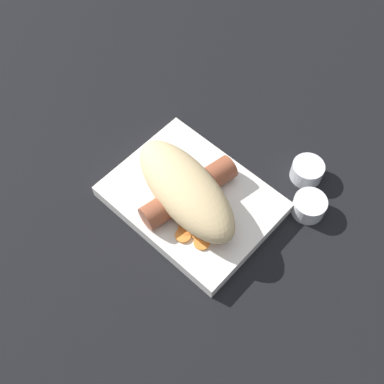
{
  "coord_description": "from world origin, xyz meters",
  "views": [
    {
      "loc": [
        -0.24,
        0.25,
        0.61
      ],
      "look_at": [
        0.0,
        0.0,
        0.03
      ],
      "focal_mm": 45.0,
      "sensor_mm": 36.0,
      "label": 1
    }
  ],
  "objects_px": {
    "sausage": "(187,190)",
    "condiment_cup_near": "(309,207)",
    "food_tray": "(192,199)",
    "bread_roll": "(184,188)",
    "condiment_cup_far": "(307,171)"
  },
  "relations": [
    {
      "from": "bread_roll",
      "to": "condiment_cup_far",
      "type": "xyz_separation_m",
      "value": [
        -0.1,
        -0.16,
        -0.04
      ]
    },
    {
      "from": "sausage",
      "to": "condiment_cup_far",
      "type": "height_order",
      "value": "sausage"
    },
    {
      "from": "sausage",
      "to": "condiment_cup_near",
      "type": "bearing_deg",
      "value": -140.91
    },
    {
      "from": "food_tray",
      "to": "bread_roll",
      "type": "xyz_separation_m",
      "value": [
        0.0,
        0.01,
        0.04
      ]
    },
    {
      "from": "food_tray",
      "to": "condiment_cup_near",
      "type": "bearing_deg",
      "value": -141.62
    },
    {
      "from": "condiment_cup_near",
      "to": "condiment_cup_far",
      "type": "height_order",
      "value": "same"
    },
    {
      "from": "food_tray",
      "to": "condiment_cup_far",
      "type": "height_order",
      "value": "condiment_cup_far"
    },
    {
      "from": "food_tray",
      "to": "bread_roll",
      "type": "bearing_deg",
      "value": 72.84
    },
    {
      "from": "food_tray",
      "to": "condiment_cup_far",
      "type": "distance_m",
      "value": 0.18
    },
    {
      "from": "bread_roll",
      "to": "condiment_cup_far",
      "type": "relative_size",
      "value": 4.22
    },
    {
      "from": "food_tray",
      "to": "condiment_cup_near",
      "type": "distance_m",
      "value": 0.17
    },
    {
      "from": "food_tray",
      "to": "sausage",
      "type": "xyz_separation_m",
      "value": [
        0.0,
        0.01,
        0.03
      ]
    },
    {
      "from": "bread_roll",
      "to": "sausage",
      "type": "relative_size",
      "value": 1.12
    },
    {
      "from": "food_tray",
      "to": "condiment_cup_far",
      "type": "bearing_deg",
      "value": -121.91
    },
    {
      "from": "condiment_cup_near",
      "to": "condiment_cup_far",
      "type": "distance_m",
      "value": 0.06
    }
  ]
}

